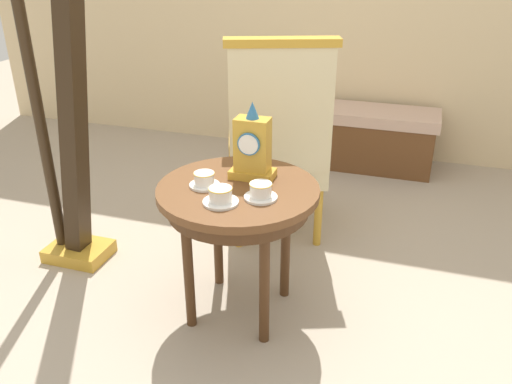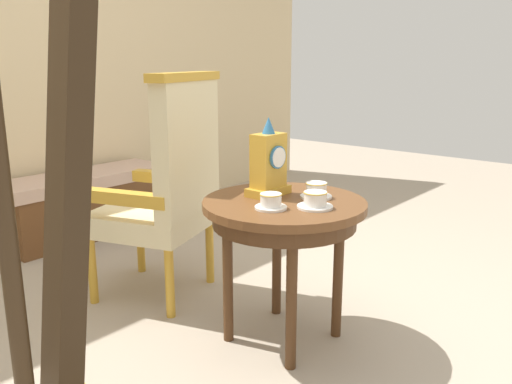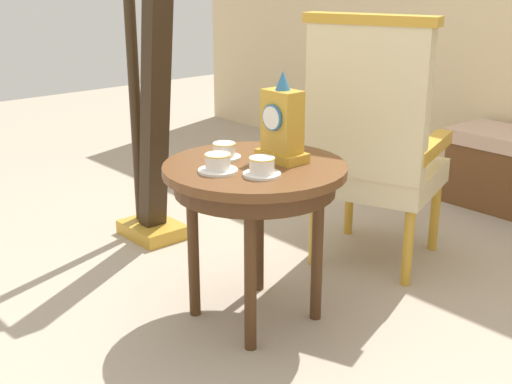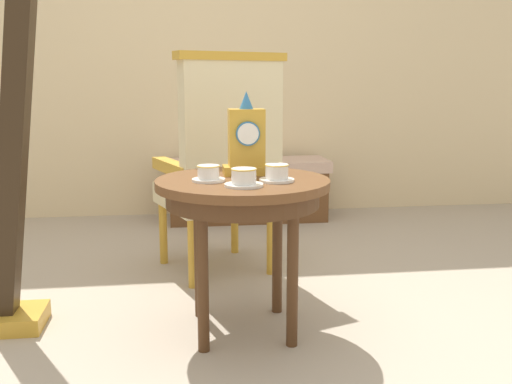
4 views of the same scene
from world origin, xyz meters
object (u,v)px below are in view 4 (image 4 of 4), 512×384
at_px(teacup_left, 208,174).
at_px(armchair, 222,163).
at_px(teacup_center, 277,173).
at_px(side_table, 243,198).
at_px(teacup_right, 244,178).
at_px(window_bench, 247,189).
at_px(mantel_clock, 246,141).

height_order(teacup_left, armchair, armchair).
bearing_deg(teacup_center, side_table, 148.70).
relative_size(side_table, teacup_right, 4.81).
height_order(side_table, teacup_left, teacup_left).
xyz_separation_m(teacup_right, window_bench, (0.27, 2.09, -0.44)).
xyz_separation_m(teacup_left, window_bench, (0.39, 1.96, -0.43)).
height_order(armchair, window_bench, armchair).
xyz_separation_m(teacup_right, teacup_center, (0.14, 0.09, 0.00)).
height_order(teacup_right, teacup_center, same).
bearing_deg(side_table, mantel_clock, 75.28).
relative_size(teacup_right, mantel_clock, 0.42).
xyz_separation_m(side_table, window_bench, (0.25, 1.92, -0.33)).
xyz_separation_m(mantel_clock, window_bench, (0.22, 1.82, -0.54)).
bearing_deg(armchair, teacup_left, -98.47).
bearing_deg(teacup_center, teacup_right, -147.29).
relative_size(mantel_clock, armchair, 0.29).
xyz_separation_m(side_table, teacup_right, (-0.01, -0.16, 0.11)).
relative_size(teacup_left, teacup_right, 0.90).
relative_size(teacup_right, armchair, 0.12).
xyz_separation_m(teacup_right, armchair, (-0.01, 0.87, -0.07)).
height_order(side_table, armchair, armchair).
bearing_deg(teacup_left, teacup_right, -46.10).
height_order(teacup_right, window_bench, teacup_right).
bearing_deg(teacup_left, teacup_center, -8.47).
bearing_deg(window_bench, teacup_right, -97.24).
relative_size(teacup_left, armchair, 0.11).
bearing_deg(mantel_clock, window_bench, 83.00).
xyz_separation_m(teacup_center, armchair, (-0.15, 0.79, -0.07)).
xyz_separation_m(teacup_left, teacup_right, (0.12, -0.13, 0.00)).
distance_m(side_table, window_bench, 1.97).
bearing_deg(mantel_clock, teacup_center, -62.81).
xyz_separation_m(teacup_left, armchair, (0.11, 0.75, -0.06)).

